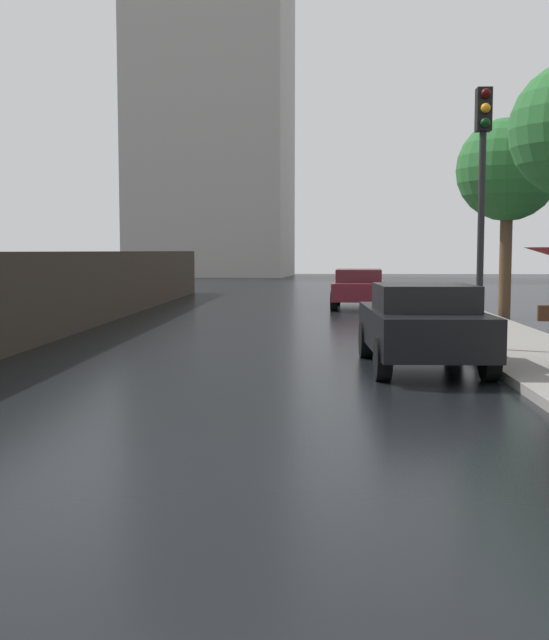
# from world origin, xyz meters

# --- Properties ---
(ground) EXTENTS (120.00, 120.00, 0.00)m
(ground) POSITION_xyz_m (0.00, 0.00, 0.00)
(ground) COLOR black
(car_black_near_kerb) EXTENTS (1.88, 3.90, 1.36)m
(car_black_near_kerb) POSITION_xyz_m (2.99, 7.04, 0.71)
(car_black_near_kerb) COLOR black
(car_black_near_kerb) RESTS_ON ground
(car_maroon_mid_road) EXTENTS (1.94, 4.13, 1.29)m
(car_maroon_mid_road) POSITION_xyz_m (2.68, 20.58, 0.68)
(car_maroon_mid_road) COLOR maroon
(car_maroon_mid_road) RESTS_ON ground
(traffic_light) EXTENTS (0.26, 0.39, 4.59)m
(traffic_light) POSITION_xyz_m (4.20, 8.61, 3.31)
(traffic_light) COLOR black
(traffic_light) RESTS_ON sidewalk_strip
(street_tree_mid) EXTENTS (2.82, 2.82, 5.53)m
(street_tree_mid) POSITION_xyz_m (6.55, 16.81, 4.08)
(street_tree_mid) COLOR #4C3823
(street_tree_mid) RESTS_ON ground
(distant_tower) EXTENTS (12.25, 8.62, 31.93)m
(distant_tower) POSITION_xyz_m (-6.52, 53.55, 14.48)
(distant_tower) COLOR #9E9993
(distant_tower) RESTS_ON ground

